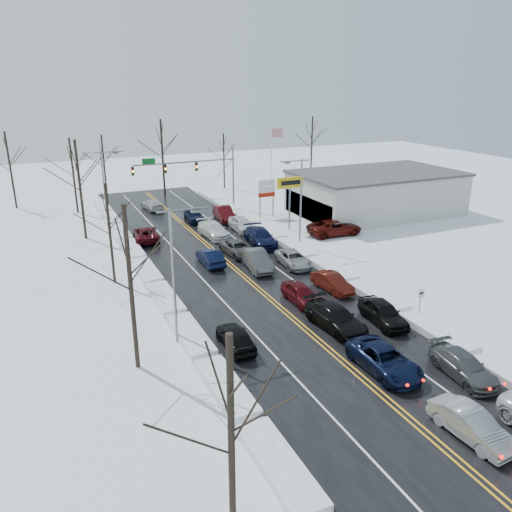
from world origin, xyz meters
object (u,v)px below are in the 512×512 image
flagpole (272,158)px  oncoming_car_0 (211,264)px  tires_plus_sign (290,186)px  dealership_building (376,193)px  traffic_signal_mast (196,170)px

flagpole → oncoming_car_0: flagpole is taller
tires_plus_sign → dealership_building: bearing=8.5°
flagpole → traffic_signal_mast: bearing=-170.3°
flagpole → oncoming_car_0: size_ratio=2.23×
traffic_signal_mast → flagpole: flagpole is taller
traffic_signal_mast → tires_plus_sign: size_ratio=2.21×
oncoming_car_0 → tires_plus_sign: bearing=-148.6°
flagpole → oncoming_car_0: 27.77m
dealership_building → oncoming_car_0: size_ratio=4.56×
dealership_building → flagpole: bearing=126.3°
flagpole → tires_plus_sign: bearing=-108.4°
dealership_building → oncoming_car_0: 27.39m
traffic_signal_mast → dealership_building: size_ratio=0.65×
tires_plus_sign → oncoming_car_0: bearing=-149.1°
flagpole → dealership_building: (8.80, -12.00, -3.27)m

